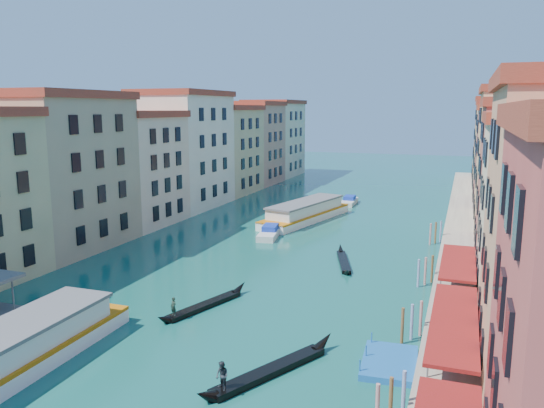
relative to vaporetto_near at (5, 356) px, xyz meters
The scene contains 13 objects.
left_bank_palazzos 58.07m from the vaporetto_near, 110.36° to the left, with size 12.80×128.40×21.00m.
right_bank_palazzos 65.60m from the vaporetto_near, 56.41° to the left, with size 12.80×128.40×21.00m.
quay 61.02m from the vaporetto_near, 62.68° to the left, with size 4.00×140.00×1.00m, color gray.
restaurant_awnings 30.76m from the vaporetto_near, 23.41° to the left, with size 3.20×44.55×3.12m.
mooring_poles_right 30.89m from the vaporetto_near, 35.65° to the left, with size 1.44×54.24×3.20m.
vaporetto_near is the anchor object (origin of this frame).
vaporetto_far 55.61m from the vaporetto_near, 85.23° to the left, with size 9.66×21.89×3.18m.
gondola_fore 17.13m from the vaporetto_near, 66.41° to the left, with size 4.39×11.00×2.26m.
gondola_right 17.65m from the vaporetto_near, 20.11° to the left, with size 6.69×11.76×2.54m.
gondola_far 37.35m from the vaporetto_near, 65.34° to the left, with size 4.04×10.72×1.56m.
motorboat_mid 43.39m from the vaporetto_near, 86.12° to the left, with size 3.61×7.82×1.56m.
motorboat_far 72.98m from the vaporetto_near, 83.61° to the left, with size 2.55×7.44×1.53m.
blue_dock 26.26m from the vaporetto_near, 23.16° to the left, with size 4.12×5.85×0.47m.
Camera 1 is at (22.24, -14.20, 17.78)m, focal length 35.00 mm.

